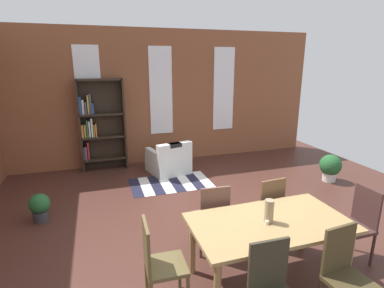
{
  "coord_description": "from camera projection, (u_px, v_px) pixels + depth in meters",
  "views": [
    {
      "loc": [
        -1.51,
        -3.68,
        2.42
      ],
      "look_at": [
        0.01,
        1.05,
        1.06
      ],
      "focal_mm": 27.99,
      "sensor_mm": 36.0,
      "label": 1
    }
  ],
  "objects": [
    {
      "name": "window_pane_2",
      "position": [
        224.0,
        89.0,
        7.66
      ],
      "size": [
        0.55,
        0.02,
        2.07
      ],
      "primitive_type": "cube",
      "color": "white"
    },
    {
      "name": "back_wall_brick",
      "position": [
        160.0,
        97.0,
        7.28
      ],
      "size": [
        8.01,
        0.12,
        3.18
      ],
      "primitive_type": "cube",
      "color": "brown",
      "rests_on": "ground"
    },
    {
      "name": "dining_table",
      "position": [
        270.0,
        228.0,
        3.28
      ],
      "size": [
        1.74,
        0.95,
        0.74
      ],
      "color": "#9C7D4D",
      "rests_on": "ground"
    },
    {
      "name": "potted_plant_by_shelf",
      "position": [
        330.0,
        167.0,
        6.24
      ],
      "size": [
        0.44,
        0.44,
        0.57
      ],
      "color": "silver",
      "rests_on": "ground"
    },
    {
      "name": "window_pane_0",
      "position": [
        89.0,
        93.0,
        6.69
      ],
      "size": [
        0.55,
        0.02,
        2.07
      ],
      "primitive_type": "cube",
      "color": "white"
    },
    {
      "name": "dining_chair_head_left",
      "position": [
        159.0,
        262.0,
        2.96
      ],
      "size": [
        0.41,
        0.41,
        0.95
      ],
      "color": "brown",
      "rests_on": "ground"
    },
    {
      "name": "window_pane_1",
      "position": [
        161.0,
        91.0,
        7.17
      ],
      "size": [
        0.55,
        0.02,
        2.07
      ],
      "primitive_type": "cube",
      "color": "white"
    },
    {
      "name": "vase_on_table",
      "position": [
        269.0,
        211.0,
        3.22
      ],
      "size": [
        0.1,
        0.1,
        0.26
      ],
      "primitive_type": "cylinder",
      "color": "#998466",
      "rests_on": "dining_table"
    },
    {
      "name": "tealight_candle_0",
      "position": [
        267.0,
        222.0,
        3.2
      ],
      "size": [
        0.04,
        0.04,
        0.04
      ],
      "primitive_type": "cylinder",
      "color": "silver",
      "rests_on": "dining_table"
    },
    {
      "name": "striped_rug",
      "position": [
        171.0,
        183.0,
        6.19
      ],
      "size": [
        1.64,
        0.99,
        0.01
      ],
      "color": "#1E1E33",
      "rests_on": "ground"
    },
    {
      "name": "potted_plant_corner",
      "position": [
        40.0,
        206.0,
        4.66
      ],
      "size": [
        0.31,
        0.31,
        0.45
      ],
      "color": "#333338",
      "rests_on": "ground"
    },
    {
      "name": "dining_chair_head_right",
      "position": [
        357.0,
        222.0,
        3.69
      ],
      "size": [
        0.4,
        0.4,
        0.95
      ],
      "color": "#402725",
      "rests_on": "ground"
    },
    {
      "name": "ground_plane",
      "position": [
        213.0,
        230.0,
        4.47
      ],
      "size": [
        9.11,
        9.11,
        0.0
      ],
      "primitive_type": "plane",
      "color": "#482821"
    },
    {
      "name": "armchair_white",
      "position": [
        169.0,
        161.0,
        6.73
      ],
      "size": [
        0.97,
        0.97,
        0.75
      ],
      "color": "silver",
      "rests_on": "ground"
    },
    {
      "name": "bookshelf_tall",
      "position": [
        99.0,
        124.0,
        6.76
      ],
      "size": [
        1.0,
        0.29,
        2.08
      ],
      "color": "#2D2319",
      "rests_on": "ground"
    },
    {
      "name": "dining_chair_near_right",
      "position": [
        346.0,
        274.0,
        2.79
      ],
      "size": [
        0.44,
        0.44,
        0.95
      ],
      "color": "#443820",
      "rests_on": "ground"
    },
    {
      "name": "dining_chair_far_right",
      "position": [
        267.0,
        207.0,
        4.08
      ],
      "size": [
        0.43,
        0.43,
        0.95
      ],
      "color": "brown",
      "rests_on": "ground"
    },
    {
      "name": "dining_chair_far_left",
      "position": [
        212.0,
        215.0,
        3.85
      ],
      "size": [
        0.43,
        0.43,
        0.95
      ],
      "color": "brown",
      "rests_on": "ground"
    }
  ]
}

